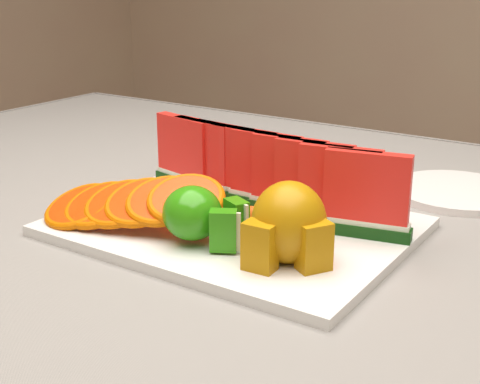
% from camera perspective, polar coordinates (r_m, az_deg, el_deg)
% --- Properties ---
extents(table, '(1.40, 0.90, 0.75)m').
position_cam_1_polar(table, '(0.93, -0.95, -7.26)').
color(table, '#512D19').
rests_on(table, ground).
extents(tablecloth, '(1.53, 1.03, 0.20)m').
position_cam_1_polar(tablecloth, '(0.90, -0.97, -3.67)').
color(tablecloth, gray).
rests_on(tablecloth, table).
extents(platter, '(0.40, 0.30, 0.01)m').
position_cam_1_polar(platter, '(0.80, -0.45, -2.94)').
color(platter, silver).
rests_on(platter, tablecloth).
extents(apple_cluster, '(0.10, 0.08, 0.06)m').
position_cam_1_polar(apple_cluster, '(0.73, -3.55, -1.96)').
color(apple_cluster, '#277C14').
rests_on(apple_cluster, platter).
extents(pear_cluster, '(0.10, 0.10, 0.09)m').
position_cam_1_polar(pear_cluster, '(0.68, 4.18, -2.85)').
color(pear_cluster, '#9B8515').
rests_on(pear_cluster, platter).
extents(side_plate, '(0.24, 0.24, 0.01)m').
position_cam_1_polar(side_plate, '(0.97, 18.07, 0.02)').
color(side_plate, silver).
rests_on(side_plate, tablecloth).
extents(fork, '(0.08, 0.19, 0.00)m').
position_cam_1_polar(fork, '(1.12, 1.25, 3.18)').
color(fork, silver).
rests_on(fork, tablecloth).
extents(watermelon_row, '(0.39, 0.07, 0.10)m').
position_cam_1_polar(watermelon_row, '(0.83, 2.21, 1.60)').
color(watermelon_row, '#0C3510').
rests_on(watermelon_row, platter).
extents(orange_fan_front, '(0.24, 0.15, 0.06)m').
position_cam_1_polar(orange_fan_front, '(0.79, -9.22, -0.90)').
color(orange_fan_front, orange).
rests_on(orange_fan_front, platter).
extents(orange_fan_back, '(0.24, 0.10, 0.04)m').
position_cam_1_polar(orange_fan_back, '(0.91, 2.51, 1.29)').
color(orange_fan_back, orange).
rests_on(orange_fan_back, platter).
extents(tangerine_segments, '(0.17, 0.07, 0.03)m').
position_cam_1_polar(tangerine_segments, '(0.82, -1.97, -1.07)').
color(tangerine_segments, orange).
rests_on(tangerine_segments, platter).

